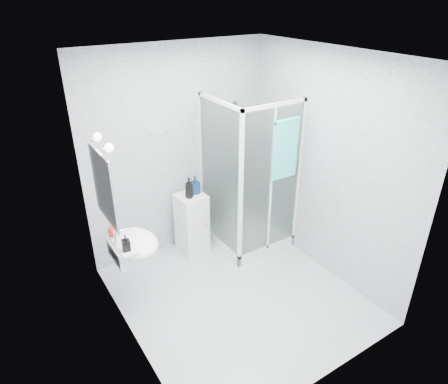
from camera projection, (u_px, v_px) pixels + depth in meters
room at (239, 193)px, 3.93m from camera, size 2.40×2.60×2.60m
shower_enclosure at (247, 216)px, 5.21m from camera, size 0.90×0.95×2.00m
wall_basin at (132, 245)px, 4.02m from camera, size 0.46×0.56×0.35m
mirror at (103, 187)px, 3.60m from camera, size 0.02×0.60×0.70m
vanity_lights at (102, 142)px, 3.43m from camera, size 0.10×0.40×0.08m
wall_hooks at (160, 132)px, 4.60m from camera, size 0.23×0.06×0.03m
storage_cabinet at (192, 224)px, 5.12m from camera, size 0.36×0.37×0.82m
hand_towel at (285, 147)px, 4.55m from camera, size 0.34×0.05×0.72m
shampoo_bottle_a at (189, 188)px, 4.82m from camera, size 0.12×0.12×0.27m
shampoo_bottle_b at (195, 185)px, 4.93m from camera, size 0.10×0.11×0.23m
soap_dispenser_orange at (114, 228)px, 4.02m from camera, size 0.14×0.14×0.17m
soap_dispenser_black at (126, 243)px, 3.79m from camera, size 0.09×0.09×0.17m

